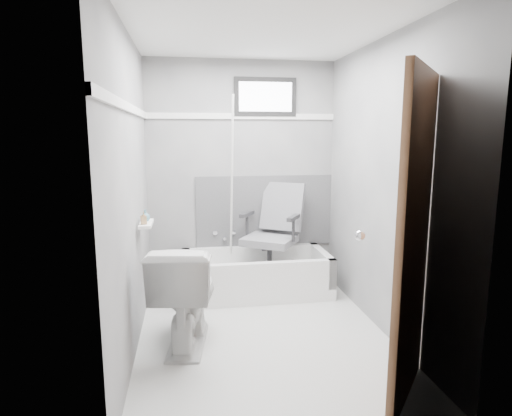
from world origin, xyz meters
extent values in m
plane|color=silver|center=(0.00, 0.00, 0.00)|extent=(2.60, 2.60, 0.00)
plane|color=silver|center=(0.00, 0.00, 2.40)|extent=(2.60, 2.60, 0.00)
cube|color=slate|center=(0.00, 1.30, 1.20)|extent=(2.00, 0.02, 2.40)
cube|color=slate|center=(0.00, -1.30, 1.20)|extent=(2.00, 0.02, 2.40)
cube|color=slate|center=(-1.00, 0.00, 1.20)|extent=(0.02, 2.60, 2.40)
cube|color=slate|center=(1.00, 0.00, 1.20)|extent=(0.02, 2.60, 2.40)
imported|color=silver|center=(-0.62, -0.05, 0.41)|extent=(0.58, 0.89, 0.81)
cube|color=#4C4C4F|center=(0.25, 1.29, 0.80)|extent=(1.50, 0.02, 0.78)
cube|color=white|center=(0.00, 1.29, 1.82)|extent=(2.00, 0.02, 0.06)
cube|color=white|center=(-0.99, 0.00, 1.82)|extent=(0.02, 2.60, 0.06)
cylinder|color=silver|center=(-0.14, 1.06, 1.05)|extent=(0.02, 0.44, 1.91)
cube|color=white|center=(-0.93, 0.31, 0.90)|extent=(0.10, 0.32, 0.02)
imported|color=#A88054|center=(-0.94, 0.23, 0.97)|extent=(0.05, 0.05, 0.10)
imported|color=teal|center=(-0.94, 0.37, 0.96)|extent=(0.11, 0.11, 0.10)
camera|label=1|loc=(-0.58, -3.26, 1.63)|focal=30.00mm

